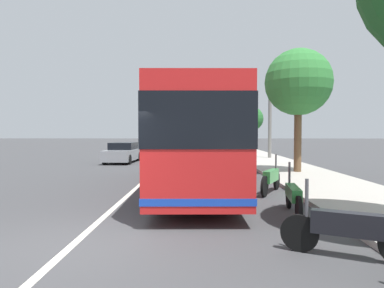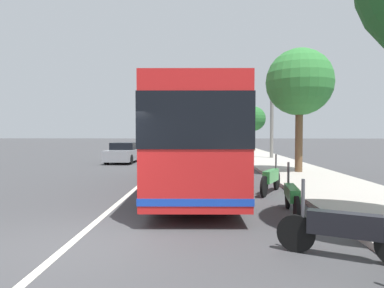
% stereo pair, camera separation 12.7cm
% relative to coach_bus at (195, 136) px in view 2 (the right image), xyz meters
% --- Properties ---
extents(ground_plane, '(220.00, 220.00, 0.00)m').
position_rel_coach_bus_xyz_m(ground_plane, '(-6.60, 2.17, -1.94)').
color(ground_plane, '#424244').
extents(sidewalk_curb, '(110.00, 3.60, 0.14)m').
position_rel_coach_bus_xyz_m(sidewalk_curb, '(3.40, -5.05, -1.87)').
color(sidewalk_curb, '#B2ADA3').
rests_on(sidewalk_curb, ground).
extents(lane_divider_line, '(110.00, 0.16, 0.01)m').
position_rel_coach_bus_xyz_m(lane_divider_line, '(3.40, 2.17, -1.93)').
color(lane_divider_line, silver).
rests_on(lane_divider_line, ground).
extents(coach_bus, '(11.52, 2.75, 3.39)m').
position_rel_coach_bus_xyz_m(coach_bus, '(0.00, 0.00, 0.00)').
color(coach_bus, red).
rests_on(coach_bus, ground).
extents(motorcycle_far_end, '(0.98, 1.99, 1.27)m').
position_rel_coach_bus_xyz_m(motorcycle_far_end, '(-7.21, -2.57, -1.45)').
color(motorcycle_far_end, black).
rests_on(motorcycle_far_end, ground).
extents(motorcycle_mid_row, '(2.32, 0.40, 1.27)m').
position_rel_coach_bus_xyz_m(motorcycle_mid_row, '(-4.32, -2.50, -1.46)').
color(motorcycle_mid_row, black).
rests_on(motorcycle_mid_row, ground).
extents(motorcycle_by_tree, '(2.09, 1.09, 1.29)m').
position_rel_coach_bus_xyz_m(motorcycle_by_tree, '(-1.19, -2.62, -1.44)').
color(motorcycle_by_tree, black).
rests_on(motorcycle_by_tree, ground).
extents(car_oncoming, '(4.43, 1.92, 1.37)m').
position_rel_coach_bus_xyz_m(car_oncoming, '(10.48, 5.06, -1.28)').
color(car_oncoming, gray).
rests_on(car_oncoming, ground).
extents(car_ahead_same_lane, '(4.54, 2.18, 1.52)m').
position_rel_coach_bus_xyz_m(car_ahead_same_lane, '(25.46, 4.00, -1.22)').
color(car_ahead_same_lane, '#2D7238').
rests_on(car_ahead_same_lane, ground).
extents(car_side_street, '(4.45, 2.15, 1.46)m').
position_rel_coach_bus_xyz_m(car_side_street, '(37.41, 4.65, -1.25)').
color(car_side_street, red).
rests_on(car_side_street, ground).
extents(car_far_distant, '(4.59, 2.03, 1.48)m').
position_rel_coach_bus_xyz_m(car_far_distant, '(49.73, -0.41, -1.23)').
color(car_far_distant, gold).
rests_on(car_far_distant, ground).
extents(roadside_tree_mid_block, '(3.24, 3.24, 6.14)m').
position_rel_coach_bus_xyz_m(roadside_tree_mid_block, '(3.98, -5.01, 2.54)').
color(roadside_tree_mid_block, brown).
rests_on(roadside_tree_mid_block, ground).
extents(roadside_tree_far_block, '(2.61, 2.61, 4.83)m').
position_rel_coach_bus_xyz_m(roadside_tree_far_block, '(23.53, -5.75, 1.54)').
color(roadside_tree_far_block, brown).
rests_on(roadside_tree_far_block, ground).
extents(utility_pole, '(0.25, 0.25, 6.90)m').
position_rel_coach_bus_xyz_m(utility_pole, '(13.21, -5.58, 1.51)').
color(utility_pole, slate).
rests_on(utility_pole, ground).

